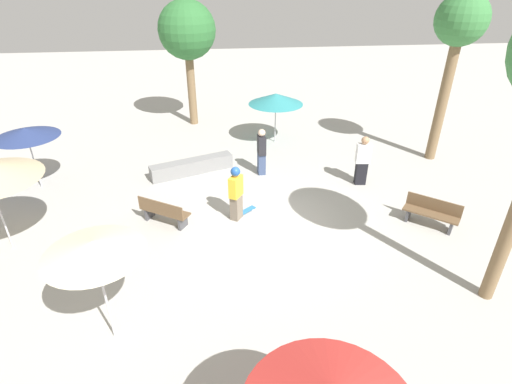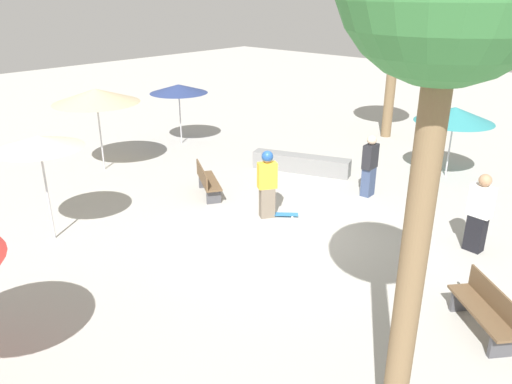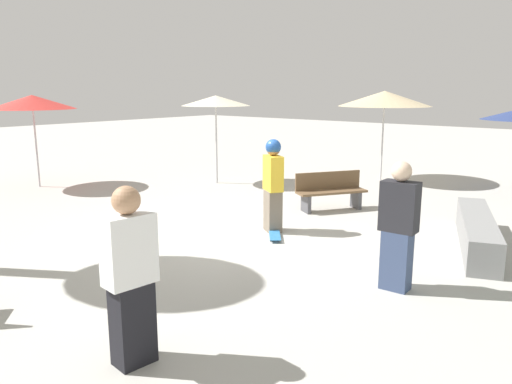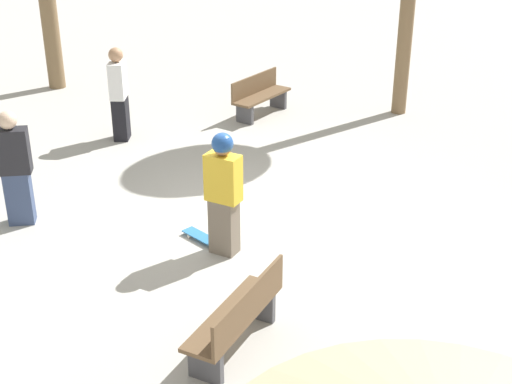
% 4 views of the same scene
% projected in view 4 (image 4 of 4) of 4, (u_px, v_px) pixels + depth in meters
% --- Properties ---
extents(ground_plane, '(60.00, 60.00, 0.00)m').
position_uv_depth(ground_plane, '(243.00, 220.00, 10.90)').
color(ground_plane, '#B2AFA8').
extents(skater_main, '(0.48, 0.54, 1.78)m').
position_uv_depth(skater_main, '(223.00, 190.00, 9.63)').
color(skater_main, '#726656').
rests_on(skater_main, ground_plane).
extents(skateboard, '(0.74, 0.66, 0.07)m').
position_uv_depth(skateboard, '(204.00, 238.00, 10.26)').
color(skateboard, teal).
rests_on(skateboard, ground_plane).
extents(bench_near, '(1.59, 1.22, 0.85)m').
position_uv_depth(bench_near, '(239.00, 317.00, 7.88)').
color(bench_near, '#47474C').
rests_on(bench_near, ground_plane).
extents(bench_far, '(1.50, 1.37, 0.85)m').
position_uv_depth(bench_far, '(260.00, 96.00, 15.17)').
color(bench_far, '#47474C').
rests_on(bench_far, ground_plane).
extents(bystander_watching, '(0.52, 0.33, 1.81)m').
position_uv_depth(bystander_watching, '(119.00, 94.00, 13.66)').
color(bystander_watching, black).
rests_on(bystander_watching, ground_plane).
extents(bystander_far, '(0.29, 0.50, 1.77)m').
position_uv_depth(bystander_far, '(15.00, 169.00, 10.47)').
color(bystander_far, '#38476B').
rests_on(bystander_far, ground_plane).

